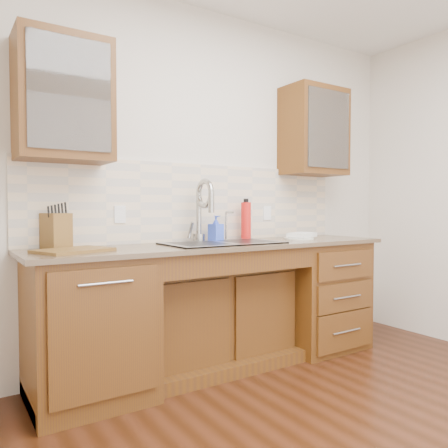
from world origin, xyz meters
TOP-DOWN VIEW (x-y plane):
  - wall_back at (0.00, 1.80)m, footprint 4.00×0.10m
  - base_cabinet_left at (-0.95, 1.44)m, footprint 0.70×0.62m
  - base_cabinet_center at (0.00, 1.53)m, footprint 1.20×0.44m
  - base_cabinet_right at (0.95, 1.44)m, footprint 0.70×0.62m
  - countertop at (0.00, 1.43)m, footprint 2.70×0.65m
  - backsplash at (0.00, 1.74)m, footprint 2.70×0.02m
  - sink at (0.00, 1.41)m, footprint 0.84×0.46m
  - faucet at (-0.07, 1.64)m, footprint 0.04×0.04m
  - filter_tap at (0.18, 1.65)m, footprint 0.02×0.02m
  - upper_cabinet_left at (-1.05, 1.58)m, footprint 0.55×0.34m
  - upper_cabinet_right at (1.05, 1.58)m, footprint 0.55×0.34m
  - outlet_left at (-0.65, 1.73)m, footprint 0.08×0.01m
  - outlet_right at (0.65, 1.73)m, footprint 0.08×0.01m
  - soap_bottle at (0.05, 1.59)m, footprint 0.11×0.11m
  - water_bottle at (0.36, 1.63)m, footprint 0.09×0.09m
  - plate at (0.74, 1.43)m, footprint 0.28×0.28m
  - dish_towel at (0.80, 1.45)m, footprint 0.26×0.23m
  - knife_block at (-1.09, 1.64)m, footprint 0.16×0.22m
  - cutting_board at (-1.05, 1.39)m, footprint 0.48×0.40m
  - cup_left_a at (-1.13, 1.58)m, footprint 0.17×0.17m
  - cup_left_b at (-0.93, 1.58)m, footprint 0.14×0.14m
  - cup_right_a at (0.92, 1.58)m, footprint 0.14×0.14m
  - cup_right_b at (1.09, 1.58)m, footprint 0.13×0.13m

SIDE VIEW (x-z plane):
  - base_cabinet_center at x=0.00m, z-range 0.00..0.70m
  - base_cabinet_left at x=-0.95m, z-range 0.00..0.88m
  - base_cabinet_right at x=0.95m, z-range 0.00..0.88m
  - sink at x=0.00m, z-range 0.73..0.92m
  - countertop at x=0.00m, z-range 0.88..0.91m
  - plate at x=0.74m, z-range 0.91..0.92m
  - cutting_board at x=-1.05m, z-range 0.91..0.93m
  - dish_towel at x=0.80m, z-range 0.93..0.96m
  - soap_bottle at x=0.05m, z-range 0.91..1.11m
  - knife_block at x=-1.09m, z-range 0.91..1.13m
  - filter_tap at x=0.18m, z-range 0.91..1.15m
  - water_bottle at x=0.36m, z-range 0.91..1.21m
  - faucet at x=-0.07m, z-range 0.91..1.31m
  - outlet_left at x=-0.65m, z-range 1.06..1.18m
  - outlet_right at x=0.65m, z-range 1.06..1.18m
  - backsplash at x=0.00m, z-range 0.91..1.50m
  - wall_back at x=0.00m, z-range 0.00..2.70m
  - cup_right_a at x=0.92m, z-range 1.72..1.82m
  - cup_right_b at x=1.09m, z-range 1.72..1.82m
  - cup_left_b at x=-0.93m, z-range 1.72..1.83m
  - cup_left_a at x=-1.13m, z-range 1.72..1.83m
  - upper_cabinet_left at x=-1.05m, z-range 1.45..2.20m
  - upper_cabinet_right at x=1.05m, z-range 1.45..2.20m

